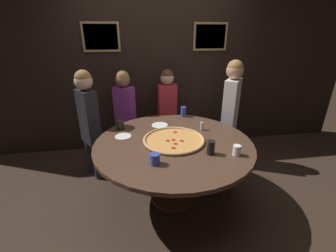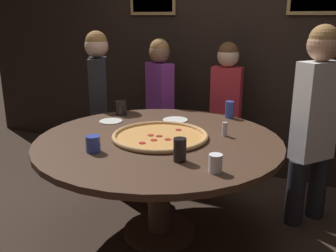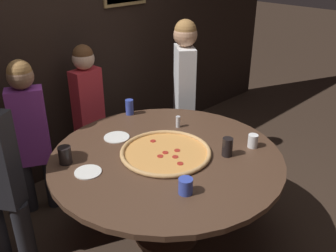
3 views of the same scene
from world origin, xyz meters
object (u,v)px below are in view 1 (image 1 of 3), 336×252
object	(u,v)px
dining_table	(173,151)
drink_cup_beside_pizza	(211,147)
giant_pizza	(174,140)
drink_cup_by_shaker	(120,125)
condiment_shaker	(202,126)
diner_far_right	(125,111)
white_plate_far_back	(123,136)
white_plate_left_side	(160,125)
drink_cup_far_left	(183,112)
diner_side_right	(89,119)
drink_cup_near_right	(155,159)
diner_far_left	(167,107)
diner_side_left	(231,108)
drink_cup_front_edge	(237,150)

from	to	relation	value
dining_table	drink_cup_beside_pizza	world-z (taller)	drink_cup_beside_pizza
giant_pizza	drink_cup_by_shaker	xyz separation A→B (m)	(-0.58, 0.40, 0.05)
drink_cup_by_shaker	condiment_shaker	distance (m)	0.97
diner_far_right	drink_cup_beside_pizza	bearing A→B (deg)	149.21
white_plate_far_back	diner_far_right	xyz separation A→B (m)	(0.00, 0.83, 0.02)
giant_pizza	drink_cup_by_shaker	size ratio (longest dim) A/B	5.37
drink_cup_beside_pizza	condiment_shaker	size ratio (longest dim) A/B	1.42
dining_table	white_plate_left_side	bearing A→B (deg)	101.33
drink_cup_far_left	diner_side_right	xyz separation A→B (m)	(-1.23, -0.10, -0.00)
condiment_shaker	drink_cup_near_right	bearing A→B (deg)	-133.18
dining_table	diner_far_left	world-z (taller)	diner_far_left
drink_cup_near_right	diner_side_left	distance (m)	1.60
giant_pizza	diner_far_right	size ratio (longest dim) A/B	0.49
drink_cup_beside_pizza	diner_side_left	size ratio (longest dim) A/B	0.09
drink_cup_front_edge	drink_cup_near_right	distance (m)	0.78
diner_far_right	diner_side_left	bearing A→B (deg)	-165.68
drink_cup_far_left	diner_side_left	size ratio (longest dim) A/B	0.09
giant_pizza	diner_side_right	distance (m)	1.15
diner_far_left	diner_side_right	xyz separation A→B (m)	(-1.07, -0.51, 0.05)
drink_cup_front_edge	diner_side_left	size ratio (longest dim) A/B	0.07
diner_far_right	diner_side_right	size ratio (longest dim) A/B	0.95
drink_cup_front_edge	white_plate_left_side	bearing A→B (deg)	127.26
drink_cup_by_shaker	drink_cup_near_right	xyz separation A→B (m)	(0.33, -0.82, -0.01)
dining_table	diner_side_right	xyz separation A→B (m)	(-0.96, 0.64, 0.18)
giant_pizza	drink_cup_near_right	bearing A→B (deg)	-120.00
diner_side_left	diner_far_right	size ratio (longest dim) A/B	1.11
diner_far_left	drink_cup_beside_pizza	bearing A→B (deg)	92.60
dining_table	drink_cup_near_right	distance (m)	0.50
condiment_shaker	diner_far_right	world-z (taller)	diner_far_right
drink_cup_front_edge	white_plate_far_back	xyz separation A→B (m)	(-1.07, 0.57, -0.05)
giant_pizza	drink_cup_by_shaker	world-z (taller)	drink_cup_by_shaker
diner_far_right	white_plate_far_back	bearing A→B (deg)	117.10
drink_cup_front_edge	diner_far_left	xyz separation A→B (m)	(-0.44, 1.52, -0.04)
drink_cup_far_left	diner_far_left	world-z (taller)	diner_far_left
drink_cup_near_right	white_plate_far_back	xyz separation A→B (m)	(-0.30, 0.61, -0.05)
drink_cup_beside_pizza	white_plate_left_side	distance (m)	0.87
diner_side_left	diner_far_right	world-z (taller)	diner_side_left
drink_cup_beside_pizza	condiment_shaker	xyz separation A→B (m)	(0.08, 0.57, -0.02)
diner_far_left	giant_pizza	bearing A→B (deg)	79.90
drink_cup_beside_pizza	white_plate_far_back	xyz separation A→B (m)	(-0.84, 0.51, -0.06)
diner_side_left	drink_cup_near_right	bearing A→B (deg)	-9.88
white_plate_left_side	diner_far_right	world-z (taller)	diner_far_right
drink_cup_front_edge	diner_side_left	bearing A→B (deg)	69.95
drink_cup_beside_pizza	drink_cup_front_edge	distance (m)	0.24
white_plate_far_back	diner_side_left	xyz separation A→B (m)	(1.46, 0.49, 0.10)
drink_cup_beside_pizza	drink_cup_front_edge	xyz separation A→B (m)	(0.24, -0.06, -0.02)
drink_cup_beside_pizza	diner_side_left	bearing A→B (deg)	58.14
white_plate_far_back	white_plate_left_side	size ratio (longest dim) A/B	0.90
giant_pizza	white_plate_far_back	distance (m)	0.57
drink_cup_near_right	drink_cup_by_shaker	bearing A→B (deg)	112.15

